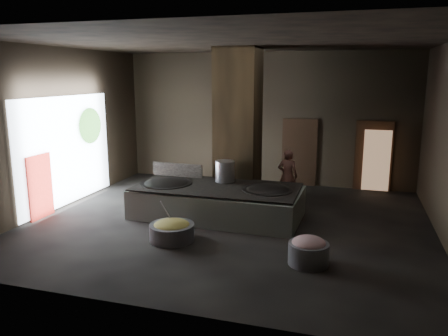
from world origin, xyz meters
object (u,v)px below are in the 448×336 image
(wok_right, at_px, (267,193))
(meat_basin, at_px, (308,254))
(hearth_platform, at_px, (217,202))
(veg_basin, at_px, (172,232))
(cook, at_px, (288,176))
(stock_pot, at_px, (225,171))
(wok_left, at_px, (166,186))

(wok_right, xyz_separation_m, meat_basin, (1.32, -2.43, -0.53))
(hearth_platform, relative_size, veg_basin, 4.27)
(cook, relative_size, meat_basin, 1.98)
(hearth_platform, bearing_deg, veg_basin, -101.78)
(wok_right, distance_m, veg_basin, 2.77)
(wok_right, xyz_separation_m, stock_pot, (-1.30, 0.50, 0.38))
(stock_pot, xyz_separation_m, cook, (1.55, 1.30, -0.33))
(stock_pot, bearing_deg, hearth_platform, -95.19)
(cook, height_order, veg_basin, cook)
(meat_basin, bearing_deg, hearth_platform, 138.29)
(hearth_platform, bearing_deg, stock_pot, 86.51)
(wok_left, height_order, veg_basin, wok_left)
(wok_left, relative_size, wok_right, 1.07)
(hearth_platform, height_order, meat_basin, hearth_platform)
(hearth_platform, bearing_deg, cook, 50.89)
(wok_left, relative_size, stock_pot, 2.42)
(cook, bearing_deg, wok_left, 31.00)
(meat_basin, bearing_deg, wok_right, 118.55)
(wok_right, relative_size, cook, 0.81)
(wok_left, bearing_deg, meat_basin, -29.50)
(veg_basin, bearing_deg, stock_pot, 78.30)
(hearth_platform, bearing_deg, wok_right, 3.82)
(veg_basin, xyz_separation_m, meat_basin, (3.14, -0.42, 0.03))
(wok_right, relative_size, stock_pot, 2.25)
(wok_left, bearing_deg, hearth_platform, 1.97)
(wok_right, height_order, cook, cook)
(wok_right, bearing_deg, veg_basin, -132.12)
(hearth_platform, relative_size, wok_right, 3.41)
(wok_left, height_order, cook, cook)
(cook, distance_m, meat_basin, 4.40)
(hearth_platform, xyz_separation_m, wok_left, (-1.45, -0.05, 0.37))
(wok_right, distance_m, cook, 1.82)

